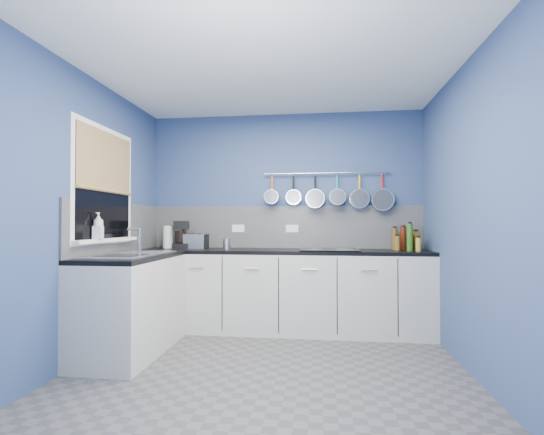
% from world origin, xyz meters
% --- Properties ---
extents(floor, '(3.20, 3.00, 0.02)m').
position_xyz_m(floor, '(0.00, 0.00, -0.01)').
color(floor, '#47474C').
rests_on(floor, ground).
extents(ceiling, '(3.20, 3.00, 0.02)m').
position_xyz_m(ceiling, '(0.00, 0.00, 2.51)').
color(ceiling, white).
rests_on(ceiling, ground).
extents(wall_back, '(3.20, 0.02, 2.50)m').
position_xyz_m(wall_back, '(0.00, 1.51, 1.25)').
color(wall_back, navy).
rests_on(wall_back, ground).
extents(wall_front, '(3.20, 0.02, 2.50)m').
position_xyz_m(wall_front, '(0.00, -1.51, 1.25)').
color(wall_front, navy).
rests_on(wall_front, ground).
extents(wall_left, '(0.02, 3.00, 2.50)m').
position_xyz_m(wall_left, '(-1.61, 0.00, 1.25)').
color(wall_left, navy).
rests_on(wall_left, ground).
extents(wall_right, '(0.02, 3.00, 2.50)m').
position_xyz_m(wall_right, '(1.61, 0.00, 1.25)').
color(wall_right, navy).
rests_on(wall_right, ground).
extents(backsplash_back, '(3.20, 0.02, 0.50)m').
position_xyz_m(backsplash_back, '(0.00, 1.49, 1.15)').
color(backsplash_back, gray).
rests_on(backsplash_back, wall_back).
extents(backsplash_left, '(0.02, 1.80, 0.50)m').
position_xyz_m(backsplash_left, '(-1.59, 0.60, 1.15)').
color(backsplash_left, gray).
rests_on(backsplash_left, wall_left).
extents(cabinet_run_back, '(3.20, 0.60, 0.86)m').
position_xyz_m(cabinet_run_back, '(0.00, 1.20, 0.43)').
color(cabinet_run_back, '#B9B8B2').
rests_on(cabinet_run_back, ground).
extents(worktop_back, '(3.20, 0.60, 0.04)m').
position_xyz_m(worktop_back, '(0.00, 1.20, 0.88)').
color(worktop_back, black).
rests_on(worktop_back, cabinet_run_back).
extents(cabinet_run_left, '(0.60, 1.20, 0.86)m').
position_xyz_m(cabinet_run_left, '(-1.30, 0.30, 0.43)').
color(cabinet_run_left, '#B9B8B2').
rests_on(cabinet_run_left, ground).
extents(worktop_left, '(0.60, 1.20, 0.04)m').
position_xyz_m(worktop_left, '(-1.30, 0.30, 0.88)').
color(worktop_left, black).
rests_on(worktop_left, cabinet_run_left).
extents(window_frame, '(0.01, 1.00, 1.10)m').
position_xyz_m(window_frame, '(-1.58, 0.30, 1.55)').
color(window_frame, white).
rests_on(window_frame, wall_left).
extents(window_glass, '(0.01, 0.90, 1.00)m').
position_xyz_m(window_glass, '(-1.57, 0.30, 1.55)').
color(window_glass, black).
rests_on(window_glass, wall_left).
extents(bamboo_blind, '(0.01, 0.90, 0.55)m').
position_xyz_m(bamboo_blind, '(-1.56, 0.30, 1.77)').
color(bamboo_blind, tan).
rests_on(bamboo_blind, wall_left).
extents(window_sill, '(0.10, 0.98, 0.03)m').
position_xyz_m(window_sill, '(-1.55, 0.30, 1.04)').
color(window_sill, white).
rests_on(window_sill, wall_left).
extents(sink_unit, '(0.50, 0.95, 0.01)m').
position_xyz_m(sink_unit, '(-1.30, 0.30, 0.90)').
color(sink_unit, silver).
rests_on(sink_unit, worktop_left).
extents(mixer_tap, '(0.12, 0.08, 0.26)m').
position_xyz_m(mixer_tap, '(-1.14, 0.12, 1.03)').
color(mixer_tap, silver).
rests_on(mixer_tap, worktop_left).
extents(socket_left, '(0.15, 0.01, 0.09)m').
position_xyz_m(socket_left, '(-0.55, 1.48, 1.13)').
color(socket_left, white).
rests_on(socket_left, backsplash_back).
extents(socket_right, '(0.15, 0.01, 0.09)m').
position_xyz_m(socket_right, '(0.10, 1.48, 1.13)').
color(socket_right, white).
rests_on(socket_right, backsplash_back).
extents(pot_rail, '(1.45, 0.02, 0.02)m').
position_xyz_m(pot_rail, '(0.50, 1.45, 1.78)').
color(pot_rail, silver).
rests_on(pot_rail, wall_back).
extents(soap_bottle_a, '(0.10, 0.10, 0.24)m').
position_xyz_m(soap_bottle_a, '(-1.53, 0.13, 1.17)').
color(soap_bottle_a, white).
rests_on(soap_bottle_a, window_sill).
extents(soap_bottle_b, '(0.09, 0.09, 0.17)m').
position_xyz_m(soap_bottle_b, '(-1.53, 0.12, 1.14)').
color(soap_bottle_b, white).
rests_on(soap_bottle_b, window_sill).
extents(paper_towel, '(0.14, 0.14, 0.26)m').
position_xyz_m(paper_towel, '(-1.35, 1.28, 1.03)').
color(paper_towel, white).
rests_on(paper_towel, worktop_back).
extents(coffee_maker, '(0.23, 0.24, 0.32)m').
position_xyz_m(coffee_maker, '(-1.19, 1.26, 1.06)').
color(coffee_maker, black).
rests_on(coffee_maker, worktop_back).
extents(toaster, '(0.26, 0.15, 0.17)m').
position_xyz_m(toaster, '(-1.01, 1.26, 0.98)').
color(toaster, silver).
rests_on(toaster, worktop_back).
extents(canister, '(0.09, 0.09, 0.12)m').
position_xyz_m(canister, '(-0.63, 1.22, 0.96)').
color(canister, silver).
rests_on(canister, worktop_back).
extents(hob, '(0.63, 0.55, 0.01)m').
position_xyz_m(hob, '(0.53, 1.17, 0.91)').
color(hob, black).
rests_on(hob, worktop_back).
extents(pan_0, '(0.17, 0.10, 0.36)m').
position_xyz_m(pan_0, '(-0.13, 1.44, 1.60)').
color(pan_0, silver).
rests_on(pan_0, pot_rail).
extents(pan_1, '(0.18, 0.05, 0.37)m').
position_xyz_m(pan_1, '(0.12, 1.44, 1.60)').
color(pan_1, silver).
rests_on(pan_1, pot_rail).
extents(pan_2, '(0.22, 0.11, 0.41)m').
position_xyz_m(pan_2, '(0.37, 1.44, 1.57)').
color(pan_2, silver).
rests_on(pan_2, pot_rail).
extents(pan_3, '(0.19, 0.13, 0.38)m').
position_xyz_m(pan_3, '(0.63, 1.44, 1.59)').
color(pan_3, silver).
rests_on(pan_3, pot_rail).
extents(pan_4, '(0.22, 0.06, 0.41)m').
position_xyz_m(pan_4, '(0.88, 1.44, 1.57)').
color(pan_4, silver).
rests_on(pan_4, pot_rail).
extents(pan_5, '(0.26, 0.07, 0.45)m').
position_xyz_m(pan_5, '(1.14, 1.44, 1.56)').
color(pan_5, silver).
rests_on(pan_5, pot_rail).
extents(condiment_0, '(0.07, 0.07, 0.15)m').
position_xyz_m(condiment_0, '(1.45, 1.33, 0.98)').
color(condiment_0, '#3F721E').
rests_on(condiment_0, worktop_back).
extents(condiment_1, '(0.07, 0.07, 0.25)m').
position_xyz_m(condiment_1, '(1.34, 1.34, 1.03)').
color(condiment_1, '#4C190C').
rests_on(condiment_1, worktop_back).
extents(condiment_2, '(0.06, 0.06, 0.24)m').
position_xyz_m(condiment_2, '(1.25, 1.34, 1.02)').
color(condiment_2, brown).
rests_on(condiment_2, worktop_back).
extents(condiment_3, '(0.07, 0.07, 0.20)m').
position_xyz_m(condiment_3, '(1.45, 1.23, 1.00)').
color(condiment_3, '#8C5914').
rests_on(condiment_3, worktop_back).
extents(condiment_4, '(0.06, 0.06, 0.17)m').
position_xyz_m(condiment_4, '(1.38, 1.20, 0.99)').
color(condiment_4, black).
rests_on(condiment_4, worktop_back).
extents(condiment_5, '(0.06, 0.06, 0.16)m').
position_xyz_m(condiment_5, '(1.26, 1.23, 0.98)').
color(condiment_5, brown).
rests_on(condiment_5, worktop_back).
extents(condiment_6, '(0.06, 0.06, 0.14)m').
position_xyz_m(condiment_6, '(1.45, 1.11, 0.97)').
color(condiment_6, olive).
rests_on(condiment_6, worktop_back).
extents(condiment_7, '(0.06, 0.06, 0.29)m').
position_xyz_m(condiment_7, '(1.36, 1.12, 1.04)').
color(condiment_7, '#265919').
rests_on(condiment_7, worktop_back).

